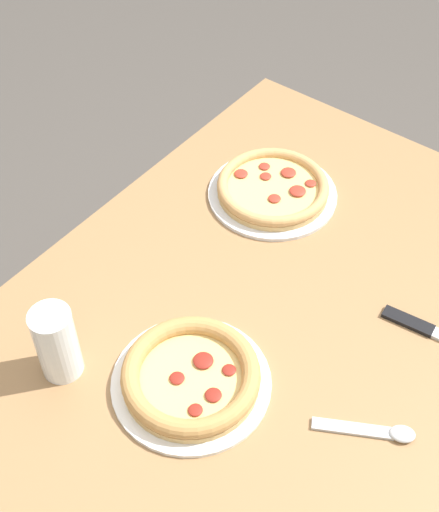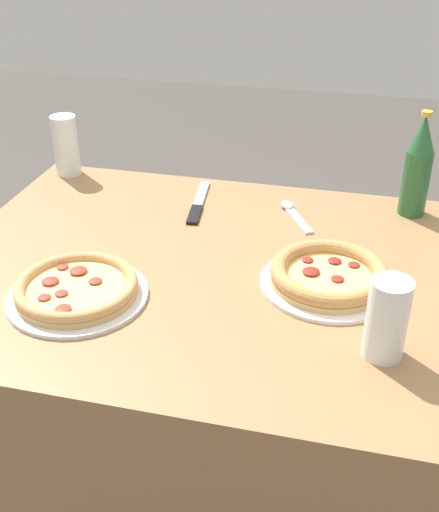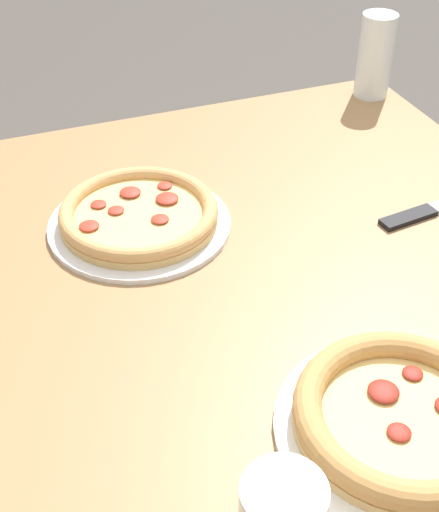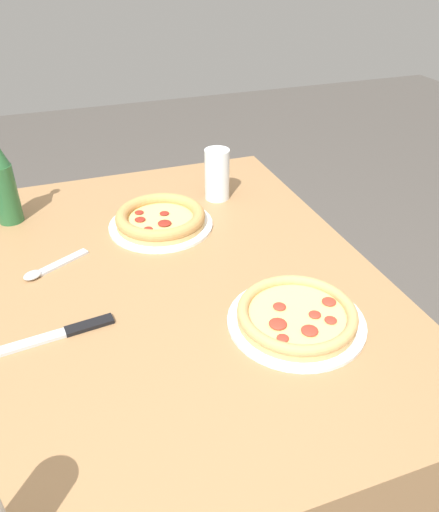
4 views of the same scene
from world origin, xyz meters
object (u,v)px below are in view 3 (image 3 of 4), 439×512
Objects in this scene: pizza_pepperoni at (402,418)px; knife at (438,208)px; pizza_salami at (139,216)px; glass_mango_juice at (375,58)px.

pizza_pepperoni reaches higher than knife.
pizza_pepperoni is at bearing -39.65° from knife.
pizza_pepperoni is at bearing 18.68° from pizza_salami.
pizza_pepperoni is 1.15× the size of knife.
pizza_salami is 1.69× the size of glass_mango_juice.
knife is (0.12, 0.43, -0.01)m from pizza_salami.
pizza_pepperoni is 1.67× the size of glass_mango_juice.
glass_mango_juice reaches higher than pizza_salami.
glass_mango_juice reaches higher than knife.
pizza_salami is 1.16× the size of knife.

